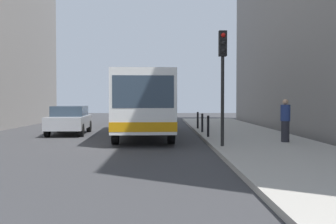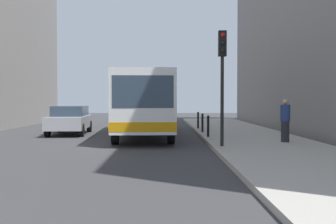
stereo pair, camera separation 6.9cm
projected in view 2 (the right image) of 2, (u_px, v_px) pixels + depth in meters
ground_plane at (127, 145)px, 16.42m from camera, size 80.00×80.00×0.00m
sidewalk at (261, 143)px, 16.47m from camera, size 4.40×40.00×0.15m
bus at (144, 101)px, 20.56m from camera, size 3.01×11.12×3.00m
car_beside_bus at (70, 119)px, 21.42m from camera, size 2.06×4.49×1.48m
car_behind_bus at (141, 113)px, 31.55m from camera, size 2.09×4.51×1.48m
traffic_light at (222, 66)px, 14.51m from camera, size 0.28×0.33×4.10m
bollard_near at (208, 126)px, 18.24m from camera, size 0.11×0.11×0.95m
bollard_mid at (202, 123)px, 20.93m from camera, size 0.11×0.11×0.95m
bollard_far at (198, 120)px, 23.63m from camera, size 0.11×0.11×0.95m
pedestrian_near_signal at (285, 121)px, 15.98m from camera, size 0.38×0.38×1.68m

